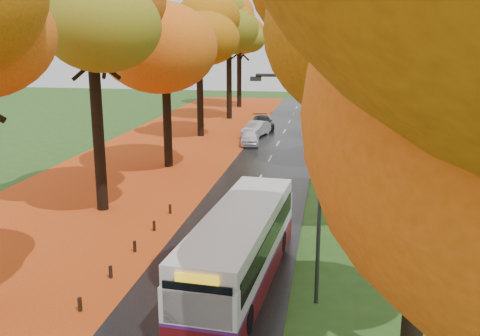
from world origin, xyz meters
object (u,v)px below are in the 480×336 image
(streetlamp_mid, at_px, (325,98))
(car_white, at_px, (250,137))
(streetlamp_far, at_px, (328,76))
(car_dark, at_px, (263,122))
(car_silver, at_px, (256,129))
(bus, at_px, (240,245))
(streetlamp_near, at_px, (313,173))

(streetlamp_mid, xyz_separation_m, car_white, (-6.30, 5.11, -4.04))
(streetlamp_far, xyz_separation_m, car_dark, (-6.22, -8.54, -4.05))
(streetlamp_mid, distance_m, car_silver, 11.74)
(streetlamp_mid, xyz_separation_m, car_dark, (-6.22, 13.46, -4.05))
(bus, height_order, car_silver, bus)
(streetlamp_mid, relative_size, car_white, 2.14)
(streetlamp_mid, distance_m, car_dark, 15.37)
(car_white, bearing_deg, car_silver, 82.29)
(streetlamp_far, xyz_separation_m, car_white, (-6.30, -16.89, -4.04))
(streetlamp_mid, relative_size, streetlamp_far, 1.00)
(streetlamp_mid, bearing_deg, streetlamp_far, 90.00)
(streetlamp_mid, xyz_separation_m, car_silver, (-6.30, 9.07, -3.99))
(streetlamp_mid, relative_size, bus, 0.76)
(car_silver, bearing_deg, car_dark, 102.87)
(streetlamp_near, distance_m, car_white, 28.12)
(streetlamp_near, relative_size, streetlamp_mid, 1.00)
(streetlamp_mid, relative_size, car_dark, 1.86)
(car_white, height_order, car_silver, car_silver)
(streetlamp_near, relative_size, bus, 0.76)
(car_silver, bearing_deg, bus, -69.24)
(car_white, distance_m, car_dark, 8.35)
(car_white, xyz_separation_m, car_dark, (0.07, 8.35, -0.01))
(streetlamp_far, xyz_separation_m, bus, (-2.66, -42.82, -3.24))
(streetlamp_near, relative_size, car_silver, 1.93)
(bus, relative_size, car_dark, 2.45)
(streetlamp_mid, bearing_deg, streetlamp_near, -90.00)
(car_silver, bearing_deg, streetlamp_mid, -41.41)
(streetlamp_near, relative_size, car_white, 2.14)
(streetlamp_near, distance_m, streetlamp_far, 44.00)
(car_white, bearing_deg, streetlamp_far, 61.85)
(bus, distance_m, car_white, 26.20)
(streetlamp_near, bearing_deg, car_silver, 101.46)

